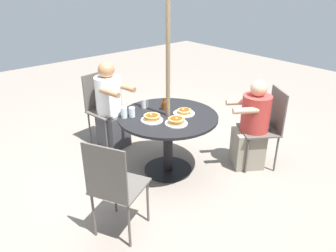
{
  "coord_description": "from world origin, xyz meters",
  "views": [
    {
      "loc": [
        2.23,
        2.61,
        2.21
      ],
      "look_at": [
        0.0,
        0.0,
        0.6
      ],
      "focal_mm": 35.0,
      "sensor_mm": 36.0,
      "label": 1
    }
  ],
  "objects_px": {
    "patio_chair_north": "(267,124)",
    "drinking_glass_a": "(132,112)",
    "patio_chair_east": "(102,104)",
    "pancake_plate_c": "(152,118)",
    "coffee_cup": "(145,103)",
    "diner_north": "(252,129)",
    "patio_table": "(168,127)",
    "diner_east": "(111,109)",
    "pancake_plate_a": "(176,121)",
    "pancake_plate_b": "(184,112)",
    "patio_chair_south": "(114,184)",
    "drinking_glass_b": "(124,113)",
    "syrup_bottle": "(164,105)"
  },
  "relations": [
    {
      "from": "patio_chair_east",
      "to": "pancake_plate_b",
      "type": "relative_size",
      "value": 4.02
    },
    {
      "from": "patio_table",
      "to": "patio_chair_north",
      "type": "bearing_deg",
      "value": 146.35
    },
    {
      "from": "patio_chair_east",
      "to": "coffee_cup",
      "type": "distance_m",
      "value": 0.86
    },
    {
      "from": "patio_chair_east",
      "to": "patio_chair_south",
      "type": "height_order",
      "value": "same"
    },
    {
      "from": "diner_east",
      "to": "coffee_cup",
      "type": "bearing_deg",
      "value": 90.19
    },
    {
      "from": "diner_north",
      "to": "patio_chair_north",
      "type": "bearing_deg",
      "value": -90.0
    },
    {
      "from": "diner_east",
      "to": "drinking_glass_b",
      "type": "relative_size",
      "value": 9.71
    },
    {
      "from": "patio_chair_north",
      "to": "diner_east",
      "type": "xyz_separation_m",
      "value": [
        1.16,
        -1.67,
        -0.02
      ]
    },
    {
      "from": "diner_east",
      "to": "drinking_glass_a",
      "type": "xyz_separation_m",
      "value": [
        0.17,
        0.77,
        0.24
      ]
    },
    {
      "from": "diner_north",
      "to": "coffee_cup",
      "type": "relative_size",
      "value": 10.0
    },
    {
      "from": "patio_chair_east",
      "to": "syrup_bottle",
      "type": "height_order",
      "value": "patio_chair_east"
    },
    {
      "from": "patio_table",
      "to": "pancake_plate_b",
      "type": "bearing_deg",
      "value": 152.35
    },
    {
      "from": "diner_north",
      "to": "pancake_plate_c",
      "type": "height_order",
      "value": "diner_north"
    },
    {
      "from": "coffee_cup",
      "to": "pancake_plate_b",
      "type": "bearing_deg",
      "value": 116.41
    },
    {
      "from": "pancake_plate_a",
      "to": "syrup_bottle",
      "type": "relative_size",
      "value": 1.7
    },
    {
      "from": "drinking_glass_b",
      "to": "diner_north",
      "type": "bearing_deg",
      "value": 146.47
    },
    {
      "from": "pancake_plate_b",
      "to": "syrup_bottle",
      "type": "relative_size",
      "value": 1.7
    },
    {
      "from": "patio_chair_south",
      "to": "pancake_plate_b",
      "type": "distance_m",
      "value": 1.33
    },
    {
      "from": "pancake_plate_b",
      "to": "drinking_glass_a",
      "type": "height_order",
      "value": "drinking_glass_a"
    },
    {
      "from": "diner_east",
      "to": "pancake_plate_b",
      "type": "bearing_deg",
      "value": 97.65
    },
    {
      "from": "pancake_plate_c",
      "to": "patio_chair_south",
      "type": "bearing_deg",
      "value": 32.78
    },
    {
      "from": "patio_chair_north",
      "to": "pancake_plate_a",
      "type": "xyz_separation_m",
      "value": [
        1.08,
        -0.43,
        0.2
      ]
    },
    {
      "from": "patio_chair_north",
      "to": "drinking_glass_a",
      "type": "relative_size",
      "value": 8.99
    },
    {
      "from": "patio_chair_east",
      "to": "diner_east",
      "type": "distance_m",
      "value": 0.18
    },
    {
      "from": "diner_east",
      "to": "pancake_plate_c",
      "type": "distance_m",
      "value": 1.02
    },
    {
      "from": "patio_chair_north",
      "to": "pancake_plate_a",
      "type": "height_order",
      "value": "patio_chair_north"
    },
    {
      "from": "pancake_plate_a",
      "to": "coffee_cup",
      "type": "relative_size",
      "value": 2.21
    },
    {
      "from": "diner_east",
      "to": "pancake_plate_a",
      "type": "xyz_separation_m",
      "value": [
        -0.07,
        1.24,
        0.21
      ]
    },
    {
      "from": "drinking_glass_a",
      "to": "patio_chair_south",
      "type": "bearing_deg",
      "value": 46.29
    },
    {
      "from": "diner_north",
      "to": "patio_chair_east",
      "type": "xyz_separation_m",
      "value": [
        1.04,
        -1.74,
        0.06
      ]
    },
    {
      "from": "syrup_bottle",
      "to": "patio_chair_north",
      "type": "bearing_deg",
      "value": 137.86
    },
    {
      "from": "patio_chair_south",
      "to": "patio_table",
      "type": "bearing_deg",
      "value": 90.0
    },
    {
      "from": "patio_chair_east",
      "to": "drinking_glass_a",
      "type": "distance_m",
      "value": 0.98
    },
    {
      "from": "pancake_plate_c",
      "to": "drinking_glass_a",
      "type": "height_order",
      "value": "drinking_glass_a"
    },
    {
      "from": "diner_north",
      "to": "drinking_glass_a",
      "type": "relative_size",
      "value": 10.13
    },
    {
      "from": "drinking_glass_a",
      "to": "patio_table",
      "type": "bearing_deg",
      "value": 144.58
    },
    {
      "from": "diner_east",
      "to": "pancake_plate_a",
      "type": "height_order",
      "value": "diner_east"
    },
    {
      "from": "pancake_plate_b",
      "to": "syrup_bottle",
      "type": "height_order",
      "value": "syrup_bottle"
    },
    {
      "from": "patio_table",
      "to": "drinking_glass_a",
      "type": "bearing_deg",
      "value": -35.42
    },
    {
      "from": "diner_east",
      "to": "patio_chair_north",
      "type": "bearing_deg",
      "value": 115.63
    },
    {
      "from": "patio_chair_east",
      "to": "pancake_plate_c",
      "type": "relative_size",
      "value": 4.02
    },
    {
      "from": "patio_table",
      "to": "patio_chair_south",
      "type": "xyz_separation_m",
      "value": [
        1.07,
        0.54,
        -0.02
      ]
    },
    {
      "from": "diner_east",
      "to": "syrup_bottle",
      "type": "xyz_separation_m",
      "value": [
        -0.24,
        0.84,
        0.24
      ]
    },
    {
      "from": "pancake_plate_b",
      "to": "pancake_plate_c",
      "type": "relative_size",
      "value": 1.0
    },
    {
      "from": "pancake_plate_b",
      "to": "drinking_glass_b",
      "type": "height_order",
      "value": "drinking_glass_b"
    },
    {
      "from": "drinking_glass_b",
      "to": "syrup_bottle",
      "type": "bearing_deg",
      "value": 167.99
    },
    {
      "from": "patio_chair_south",
      "to": "syrup_bottle",
      "type": "distance_m",
      "value": 1.36
    },
    {
      "from": "drinking_glass_a",
      "to": "pancake_plate_c",
      "type": "bearing_deg",
      "value": 113.73
    },
    {
      "from": "patio_chair_north",
      "to": "pancake_plate_b",
      "type": "xyz_separation_m",
      "value": [
        0.83,
        -0.57,
        0.19
      ]
    },
    {
      "from": "patio_table",
      "to": "coffee_cup",
      "type": "relative_size",
      "value": 10.37
    }
  ]
}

